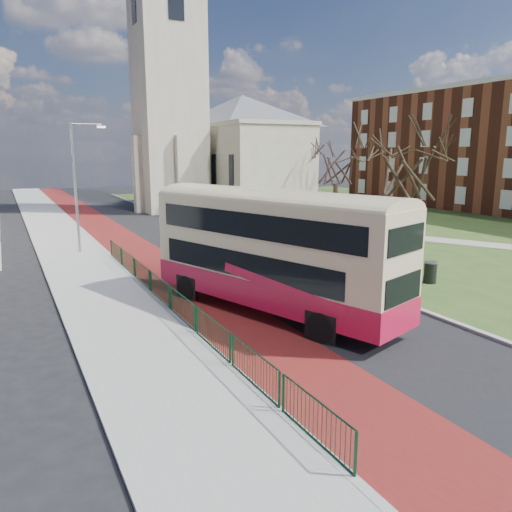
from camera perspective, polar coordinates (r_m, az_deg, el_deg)
ground at (r=18.32m, az=2.97°, el=-8.51°), size 160.00×160.00×0.00m
road_carriageway at (r=36.85m, az=-10.62°, el=1.70°), size 9.00×120.00×0.01m
bus_lane at (r=36.20m, az=-14.72°, el=1.33°), size 3.40×120.00×0.01m
pavement_west at (r=35.61m, az=-20.69°, el=0.87°), size 4.00×120.00×0.12m
kerb_west at (r=35.87m, az=-17.53°, el=1.17°), size 0.25×120.00×0.13m
kerb_east at (r=40.19m, az=-5.14°, el=2.78°), size 0.25×80.00×0.13m
grass_green at (r=50.96m, az=16.16°, el=4.22°), size 40.00×80.00×0.04m
footpath at (r=38.43m, az=21.75°, el=1.54°), size 18.84×32.82×0.03m
pedestrian_railing at (r=20.53m, az=-9.86°, el=-4.78°), size 0.07×24.00×1.12m
gothic_church at (r=57.35m, az=-5.37°, el=18.57°), size 16.38×18.00×40.00m
streetlamp at (r=33.18m, az=-19.74°, el=8.10°), size 2.13×0.18×8.00m
bus at (r=19.62m, az=1.77°, el=1.09°), size 6.18×11.60×4.75m
winter_tree_near at (r=33.09m, az=17.08°, el=10.83°), size 5.93×5.93×8.72m
winter_tree_far at (r=50.26m, az=9.18°, el=11.01°), size 5.80×5.80×8.27m
litter_bin at (r=25.89m, az=19.29°, el=-1.75°), size 0.85×0.85×1.07m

